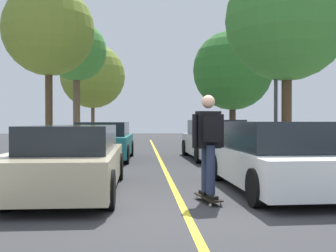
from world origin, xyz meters
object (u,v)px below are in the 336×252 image
Objects in this scene: fire_hydrant at (331,163)px; street_tree_right_nearest at (287,20)px; skateboarder at (209,139)px; parked_car_left_nearest at (73,159)px; parked_car_right_near at (214,140)px; parked_car_left_near at (104,141)px; street_tree_left_near at (76,52)px; skateboard at (208,197)px; parked_car_right_nearest at (275,157)px; street_tree_left_nearest at (49,31)px; street_tree_left_far at (93,76)px; street_tree_right_near at (233,71)px; streetlamp at (276,62)px.

street_tree_right_nearest is at bearing 81.97° from fire_hydrant.
skateboarder is (-3.67, -6.21, -3.68)m from street_tree_right_nearest.
parked_car_left_nearest is 1.03× the size of parked_car_right_near.
parked_car_left_near is 0.95× the size of parked_car_right_near.
parked_car_left_near is 8.68m from street_tree_left_near.
street_tree_right_nearest is (2.12, -1.75, 4.06)m from parked_car_right_near.
parked_car_left_near is 4.96× the size of skateboard.
parked_car_left_near is at bearing -73.44° from street_tree_left_near.
parked_car_left_near reaches higher than skateboard.
skateboarder reaches higher than parked_car_right_nearest.
skateboarder is at bearing -72.22° from parked_car_left_near.
skateboarder is (0.01, -0.03, 1.01)m from skateboard.
street_tree_left_nearest is 0.96× the size of street_tree_left_near.
skateboarder is at bearing -143.75° from parked_car_right_nearest.
parked_car_right_near is 6.50× the size of fire_hydrant.
street_tree_left_far reaches higher than parked_car_left_nearest.
fire_hydrant is at bearing 23.76° from parked_car_right_nearest.
fire_hydrant is (7.69, -6.74, -4.33)m from street_tree_left_nearest.
fire_hydrant is (-0.62, -12.33, -3.61)m from street_tree_right_near.
parked_car_left_near is at bearing 107.78° from skateboarder.
streetlamp reaches higher than fire_hydrant.
street_tree_right_nearest is (2.12, 5.08, 4.09)m from parked_car_right_nearest.
street_tree_left_nearest is 13.68m from street_tree_left_far.
street_tree_left_far reaches higher than streetlamp.
parked_car_right_near is at bearing 58.93° from parked_car_left_nearest.
street_tree_left_nearest is (-6.19, 0.57, 4.10)m from parked_car_right_near.
street_tree_left_nearest is 11.11m from fire_hydrant.
street_tree_left_far reaches higher than skateboard.
parked_car_right_nearest is (4.07, -0.07, 0.03)m from parked_car_left_nearest.
fire_hydrant is at bearing -92.89° from street_tree_right_near.
skateboard is (-3.68, -6.18, -4.69)m from street_tree_right_nearest.
fire_hydrant is at bearing 29.99° from skateboard.
parked_car_right_near is at bearing 134.91° from streetlamp.
parked_car_right_nearest is 0.65× the size of street_tree_left_far.
skateboard is at bearing -104.63° from street_tree_right_near.
parked_car_right_near is at bearing 103.67° from fire_hydrant.
parked_car_left_nearest is 2.83m from skateboard.
parked_car_right_nearest is 5.11× the size of skateboard.
parked_car_left_nearest reaches higher than skateboard.
fire_hydrant is at bearing -69.36° from street_tree_left_far.
street_tree_left_nearest reaches higher than parked_car_right_near.
parked_car_left_nearest is 7.89m from parked_car_right_near.
skateboard is (-3.68, -14.10, -4.01)m from street_tree_right_near.
street_tree_left_nearest is (-2.12, 7.33, 4.16)m from parked_car_left_nearest.
street_tree_left_near is (0.00, 6.46, 0.32)m from street_tree_left_nearest.
fire_hydrant is (-0.62, -4.42, -4.29)m from street_tree_right_nearest.
street_tree_left_far is at bearing 90.00° from street_tree_left_near.
parked_car_right_near is at bearing 78.88° from skateboard.
fire_hydrant is 0.40× the size of skateboarder.
parked_car_right_nearest reaches higher than fire_hydrant.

